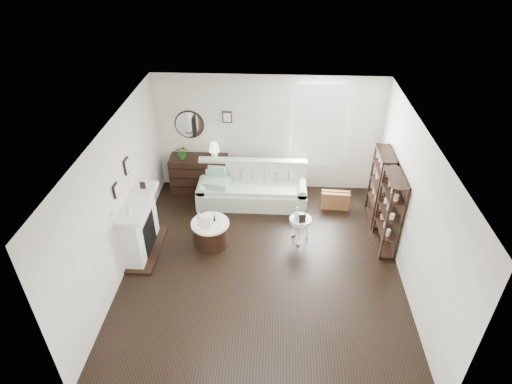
# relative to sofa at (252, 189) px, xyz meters

# --- Properties ---
(room) EXTENTS (5.50, 5.50, 5.50)m
(room) POSITION_rel_sofa_xyz_m (1.05, 0.63, 1.29)
(room) COLOR black
(room) RESTS_ON ground
(fireplace) EXTENTS (0.50, 1.40, 1.84)m
(fireplace) POSITION_rel_sofa_xyz_m (-2.00, -1.77, 0.23)
(fireplace) COLOR white
(fireplace) RESTS_ON ground
(shelf_unit_far) EXTENTS (0.30, 0.80, 1.60)m
(shelf_unit_far) POSITION_rel_sofa_xyz_m (2.65, -0.52, 0.49)
(shelf_unit_far) COLOR black
(shelf_unit_far) RESTS_ON ground
(shelf_unit_near) EXTENTS (0.30, 0.80, 1.60)m
(shelf_unit_near) POSITION_rel_sofa_xyz_m (2.65, -1.42, 0.49)
(shelf_unit_near) COLOR black
(shelf_unit_near) RESTS_ON ground
(sofa) EXTENTS (2.40, 0.83, 0.93)m
(sofa) POSITION_rel_sofa_xyz_m (0.00, 0.00, 0.00)
(sofa) COLOR beige
(sofa) RESTS_ON ground
(quilt) EXTENTS (0.62, 0.54, 0.14)m
(quilt) POSITION_rel_sofa_xyz_m (-0.78, -0.12, 0.24)
(quilt) COLOR #24876D
(quilt) RESTS_ON sofa
(suitcase) EXTENTS (0.62, 0.24, 0.41)m
(suitcase) POSITION_rel_sofa_xyz_m (1.83, -0.16, -0.11)
(suitcase) COLOR brown
(suitcase) RESTS_ON ground
(dresser) EXTENTS (1.29, 0.55, 0.86)m
(dresser) POSITION_rel_sofa_xyz_m (-1.24, 0.40, 0.12)
(dresser) COLOR black
(dresser) RESTS_ON ground
(table_lamp) EXTENTS (0.29, 0.29, 0.38)m
(table_lamp) POSITION_rel_sofa_xyz_m (-0.87, 0.40, 0.74)
(table_lamp) COLOR white
(table_lamp) RESTS_ON dresser
(potted_plant) EXTENTS (0.34, 0.31, 0.32)m
(potted_plant) POSITION_rel_sofa_xyz_m (-1.57, 0.34, 0.71)
(potted_plant) COLOR #1C5217
(potted_plant) RESTS_ON dresser
(drum_table) EXTENTS (0.74, 0.74, 0.51)m
(drum_table) POSITION_rel_sofa_xyz_m (-0.72, -1.52, -0.05)
(drum_table) COLOR black
(drum_table) RESTS_ON ground
(pedestal_table) EXTENTS (0.44, 0.44, 0.53)m
(pedestal_table) POSITION_rel_sofa_xyz_m (1.02, -1.31, 0.17)
(pedestal_table) COLOR silver
(pedestal_table) RESTS_ON ground
(eiffel_drum) EXTENTS (0.12, 0.12, 0.20)m
(eiffel_drum) POSITION_rel_sofa_xyz_m (-0.64, -1.47, 0.30)
(eiffel_drum) COLOR black
(eiffel_drum) RESTS_ON drum_table
(bottle_drum) EXTENTS (0.07, 0.07, 0.31)m
(bottle_drum) POSITION_rel_sofa_xyz_m (-0.90, -1.60, 0.36)
(bottle_drum) COLOR silver
(bottle_drum) RESTS_ON drum_table
(card_frame_drum) EXTENTS (0.17, 0.08, 0.22)m
(card_frame_drum) POSITION_rel_sofa_xyz_m (-0.77, -1.70, 0.31)
(card_frame_drum) COLOR silver
(card_frame_drum) RESTS_ON drum_table
(eiffel_ped) EXTENTS (0.13, 0.13, 0.18)m
(eiffel_ped) POSITION_rel_sofa_xyz_m (1.11, -1.28, 0.31)
(eiffel_ped) COLOR black
(eiffel_ped) RESTS_ON pedestal_table
(flask_ped) EXTENTS (0.14, 0.14, 0.25)m
(flask_ped) POSITION_rel_sofa_xyz_m (0.95, -1.29, 0.34)
(flask_ped) COLOR silver
(flask_ped) RESTS_ON pedestal_table
(card_frame_ped) EXTENTS (0.13, 0.08, 0.17)m
(card_frame_ped) POSITION_rel_sofa_xyz_m (1.04, -1.42, 0.30)
(card_frame_ped) COLOR black
(card_frame_ped) RESTS_ON pedestal_table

